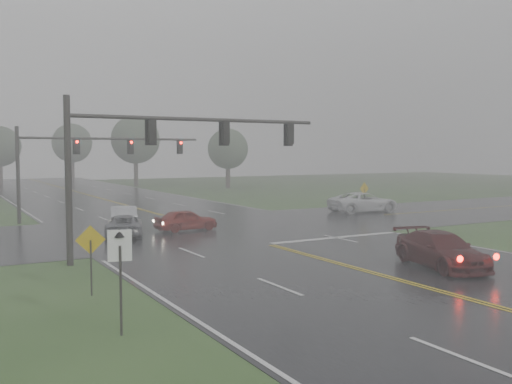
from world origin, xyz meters
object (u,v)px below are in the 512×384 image
sedan_maroon (441,268)px  sedan_red (186,231)px  signal_gantry_near (154,147)px  sedan_silver (124,229)px  car_grey (124,236)px  pickup_white (364,212)px  signal_gantry_far (80,155)px

sedan_maroon → sedan_red: size_ratio=1.31×
sedan_red → signal_gantry_near: (-4.65, -7.53, 5.08)m
sedan_maroon → signal_gantry_near: (-9.58, 8.26, 5.08)m
sedan_silver → car_grey: (-0.83, -2.99, 0.00)m
pickup_white → sedan_red: bearing=106.4°
sedan_maroon → signal_gantry_near: 13.63m
sedan_silver → car_grey: size_ratio=1.02×
signal_gantry_near → signal_gantry_far: (0.33, 16.45, -0.40)m
signal_gantry_far → pickup_white: bearing=-15.7°
sedan_red → pickup_white: pickup_white is taller
sedan_maroon → pickup_white: bearing=72.0°
sedan_maroon → sedan_red: 16.54m
sedan_silver → signal_gantry_far: 7.87m
sedan_red → signal_gantry_far: size_ratio=0.29×
sedan_maroon → sedan_red: sedan_maroon is taller
sedan_maroon → signal_gantry_far: signal_gantry_far is taller
sedan_silver → signal_gantry_far: signal_gantry_far is taller
pickup_white → signal_gantry_near: 24.34m
sedan_silver → signal_gantry_far: size_ratio=0.34×
signal_gantry_near → sedan_red: bearing=58.3°
car_grey → signal_gantry_far: (-0.36, 9.20, 4.68)m
sedan_red → sedan_silver: 4.13m
sedan_silver → signal_gantry_far: (-1.20, 6.22, 4.68)m
car_grey → pickup_white: bearing=-152.7°
sedan_red → pickup_white: bearing=-83.0°
car_grey → signal_gantry_near: 8.88m
car_grey → sedan_silver: bearing=-87.4°
sedan_red → signal_gantry_near: size_ratio=0.31×
sedan_red → car_grey: sedan_red is taller
signal_gantry_near → signal_gantry_far: 16.46m
sedan_maroon → car_grey: size_ratio=1.16×
sedan_maroon → pickup_white: size_ratio=0.88×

